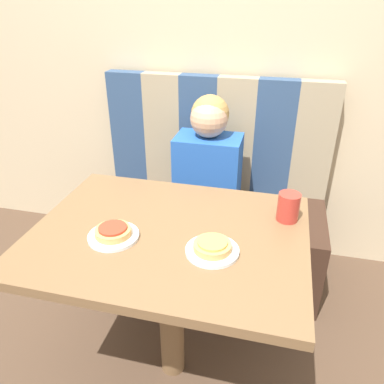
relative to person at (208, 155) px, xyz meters
The scene contains 11 objects.
ground_plane 1.01m from the person, 90.00° to the right, with size 12.00×12.00×0.00m, color #4C3828.
wall_back 0.66m from the person, 90.00° to the left, with size 7.00×0.05×2.60m.
booth_seat 0.51m from the person, 90.00° to the right, with size 1.26×0.56×0.44m.
booth_backrest 0.24m from the person, 90.00° to the left, with size 1.26×0.08×0.64m.
dining_table 0.71m from the person, 90.00° to the right, with size 0.97×0.74×0.72m.
person is the anchor object (origin of this frame).
plate_left 0.80m from the person, 102.46° to the right, with size 0.18×0.18×0.01m.
plate_right 0.80m from the person, 77.54° to the right, with size 0.18×0.18×0.01m.
pizza_left 0.80m from the person, 102.46° to the right, with size 0.12×0.12×0.03m.
pizza_right 0.80m from the person, 77.54° to the right, with size 0.12×0.12×0.03m.
drinking_cup 0.66m from the person, 52.20° to the right, with size 0.08×0.08×0.11m.
Camera 1 is at (0.34, -1.04, 1.47)m, focal length 35.00 mm.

